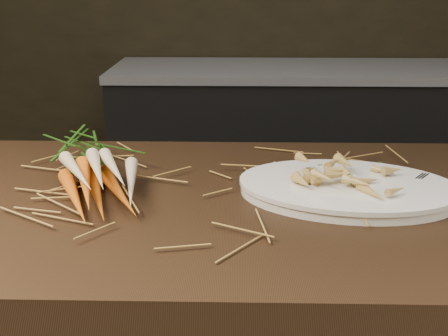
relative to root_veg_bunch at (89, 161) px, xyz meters
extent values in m
cube|color=black|center=(0.57, 1.80, -0.54)|extent=(1.80, 0.60, 0.80)
cube|color=#99999E|center=(0.57, 1.80, -0.12)|extent=(1.82, 0.62, 0.04)
cone|color=#C2470B|center=(0.00, -0.13, -0.02)|extent=(0.12, 0.23, 0.03)
cone|color=#C2470B|center=(0.04, -0.12, -0.02)|extent=(0.11, 0.24, 0.03)
cone|color=#C2470B|center=(0.08, -0.10, -0.02)|extent=(0.13, 0.23, 0.03)
cone|color=#C2470B|center=(0.03, -0.13, 0.00)|extent=(0.10, 0.24, 0.03)
cone|color=beige|center=(0.01, -0.12, 0.02)|extent=(0.12, 0.21, 0.04)
cone|color=beige|center=(0.05, -0.11, 0.02)|extent=(0.09, 0.22, 0.03)
cone|color=beige|center=(0.07, -0.10, 0.02)|extent=(0.10, 0.22, 0.04)
cone|color=beige|center=(0.10, -0.11, 0.00)|extent=(0.06, 0.22, 0.03)
ellipsoid|color=#1F570F|center=(-0.03, 0.08, 0.00)|extent=(0.21, 0.24, 0.08)
cube|color=silver|center=(0.63, -0.11, -0.02)|extent=(0.10, 0.13, 0.00)
camera|label=1|loc=(0.29, -1.04, 0.35)|focal=45.00mm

